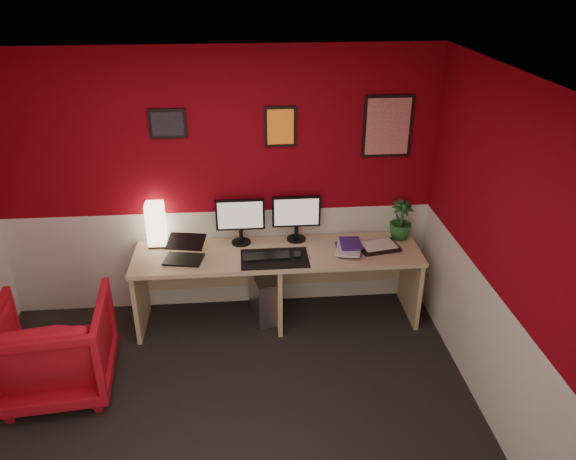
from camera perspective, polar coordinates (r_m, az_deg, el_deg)
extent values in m
cube|color=black|center=(4.35, -6.98, -20.14)|extent=(4.00, 3.50, 0.01)
cube|color=white|center=(3.07, -9.57, 14.00)|extent=(4.00, 3.50, 0.01)
cube|color=maroon|center=(5.11, -7.26, 4.46)|extent=(4.00, 0.01, 2.50)
cube|color=maroon|center=(3.95, 22.32, -4.37)|extent=(0.01, 3.50, 2.50)
cube|color=silver|center=(5.43, -6.81, -2.92)|extent=(4.00, 0.01, 1.00)
cube|color=silver|center=(4.36, 20.55, -12.90)|extent=(0.01, 3.50, 1.00)
cube|color=tan|center=(5.21, -1.03, -5.82)|extent=(2.60, 0.65, 0.73)
cube|color=#FFE5B2|center=(5.20, -13.41, 0.45)|extent=(0.16, 0.16, 0.40)
cube|color=black|center=(4.93, -10.78, -1.97)|extent=(0.37, 0.29, 0.22)
cube|color=black|center=(5.08, -4.94, 1.57)|extent=(0.45, 0.06, 0.58)
cube|color=black|center=(5.12, 0.88, 1.90)|extent=(0.45, 0.06, 0.58)
cube|color=black|center=(4.92, -1.38, -2.94)|extent=(0.60, 0.38, 0.01)
cube|color=black|center=(4.93, -2.25, -2.72)|extent=(0.43, 0.16, 0.02)
cube|color=black|center=(4.93, 0.97, -2.61)|extent=(0.07, 0.11, 0.03)
imported|color=#391D85|center=(5.05, 5.00, -2.07)|extent=(0.22, 0.29, 0.03)
imported|color=silver|center=(5.03, 5.01, -1.84)|extent=(0.29, 0.35, 0.02)
imported|color=#391D85|center=(5.06, 5.39, -1.42)|extent=(0.20, 0.26, 0.02)
cube|color=black|center=(5.15, 9.29, -1.71)|extent=(0.39, 0.31, 0.03)
imported|color=#19591E|center=(5.30, 11.54, 1.02)|extent=(0.25, 0.25, 0.38)
cube|color=#99999E|center=(5.34, -2.49, -6.74)|extent=(0.29, 0.48, 0.45)
imported|color=red|center=(4.80, -22.84, -11.03)|extent=(0.90, 0.92, 0.77)
cube|color=black|center=(4.94, -12.28, 10.65)|extent=(0.32, 0.02, 0.26)
cube|color=orange|center=(4.93, -0.79, 10.59)|extent=(0.28, 0.02, 0.36)
cube|color=red|center=(5.09, 10.21, 10.46)|extent=(0.44, 0.02, 0.56)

